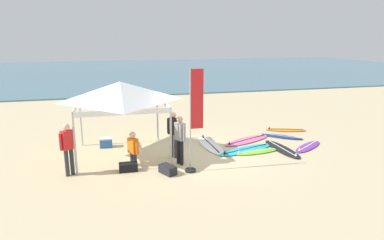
{
  "coord_description": "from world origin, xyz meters",
  "views": [
    {
      "loc": [
        -3.13,
        -11.68,
        4.36
      ],
      "look_at": [
        0.17,
        1.57,
        1.0
      ],
      "focal_mm": 32.42,
      "sensor_mm": 36.0,
      "label": 1
    }
  ],
  "objects_px": {
    "surfboard_navy": "(282,136)",
    "person_red": "(68,146)",
    "surfboard_pink": "(247,140)",
    "gear_bag_by_pole": "(128,167)",
    "canopy_tent": "(120,92)",
    "person_grey": "(180,137)",
    "banner_flag": "(194,125)",
    "cooler_box": "(106,142)",
    "surfboard_lime": "(257,152)",
    "surfboard_purple": "(308,147)",
    "surfboard_black": "(282,149)",
    "surfboard_cyan": "(246,150)",
    "gear_bag_near_tent": "(168,169)",
    "person_black": "(174,131)",
    "surfboard_orange": "(285,130)",
    "surfboard_white": "(210,145)",
    "person_orange": "(133,147)"
  },
  "relations": [
    {
      "from": "person_black",
      "to": "banner_flag",
      "type": "bearing_deg",
      "value": -75.48
    },
    {
      "from": "surfboard_black",
      "to": "gear_bag_by_pole",
      "type": "height_order",
      "value": "gear_bag_by_pole"
    },
    {
      "from": "surfboard_navy",
      "to": "person_grey",
      "type": "xyz_separation_m",
      "value": [
        -4.99,
        -2.09,
        0.95
      ]
    },
    {
      "from": "person_grey",
      "to": "gear_bag_near_tent",
      "type": "bearing_deg",
      "value": -127.66
    },
    {
      "from": "canopy_tent",
      "to": "surfboard_lime",
      "type": "height_order",
      "value": "canopy_tent"
    },
    {
      "from": "surfboard_purple",
      "to": "banner_flag",
      "type": "relative_size",
      "value": 0.55
    },
    {
      "from": "surfboard_navy",
      "to": "surfboard_pink",
      "type": "bearing_deg",
      "value": -174.69
    },
    {
      "from": "surfboard_lime",
      "to": "surfboard_purple",
      "type": "height_order",
      "value": "same"
    },
    {
      "from": "surfboard_orange",
      "to": "person_red",
      "type": "bearing_deg",
      "value": -161.41
    },
    {
      "from": "surfboard_white",
      "to": "person_black",
      "type": "xyz_separation_m",
      "value": [
        -1.7,
        -0.98,
        0.95
      ]
    },
    {
      "from": "surfboard_white",
      "to": "person_red",
      "type": "relative_size",
      "value": 1.48
    },
    {
      "from": "surfboard_cyan",
      "to": "surfboard_orange",
      "type": "xyz_separation_m",
      "value": [
        2.92,
        2.22,
        0.0
      ]
    },
    {
      "from": "canopy_tent",
      "to": "gear_bag_by_pole",
      "type": "bearing_deg",
      "value": -87.26
    },
    {
      "from": "canopy_tent",
      "to": "surfboard_cyan",
      "type": "height_order",
      "value": "canopy_tent"
    },
    {
      "from": "surfboard_lime",
      "to": "person_orange",
      "type": "xyz_separation_m",
      "value": [
        -4.66,
        -0.22,
        0.62
      ]
    },
    {
      "from": "surfboard_orange",
      "to": "person_red",
      "type": "xyz_separation_m",
      "value": [
        -9.3,
        -3.13,
        0.95
      ]
    },
    {
      "from": "surfboard_cyan",
      "to": "surfboard_pink",
      "type": "bearing_deg",
      "value": 65.38
    },
    {
      "from": "person_grey",
      "to": "surfboard_lime",
      "type": "bearing_deg",
      "value": 8.95
    },
    {
      "from": "surfboard_pink",
      "to": "surfboard_black",
      "type": "xyz_separation_m",
      "value": [
        0.89,
        -1.4,
        0.0
      ]
    },
    {
      "from": "canopy_tent",
      "to": "gear_bag_by_pole",
      "type": "distance_m",
      "value": 2.8
    },
    {
      "from": "banner_flag",
      "to": "gear_bag_near_tent",
      "type": "distance_m",
      "value": 1.68
    },
    {
      "from": "surfboard_pink",
      "to": "person_grey",
      "type": "relative_size",
      "value": 1.5
    },
    {
      "from": "surfboard_black",
      "to": "person_red",
      "type": "height_order",
      "value": "person_red"
    },
    {
      "from": "person_black",
      "to": "canopy_tent",
      "type": "bearing_deg",
      "value": 157.88
    },
    {
      "from": "person_black",
      "to": "banner_flag",
      "type": "relative_size",
      "value": 0.5
    },
    {
      "from": "surfboard_cyan",
      "to": "gear_bag_by_pole",
      "type": "distance_m",
      "value": 4.67
    },
    {
      "from": "surfboard_pink",
      "to": "surfboard_orange",
      "type": "relative_size",
      "value": 1.33
    },
    {
      "from": "surfboard_black",
      "to": "person_red",
      "type": "bearing_deg",
      "value": -175.29
    },
    {
      "from": "surfboard_white",
      "to": "cooler_box",
      "type": "relative_size",
      "value": 5.06
    },
    {
      "from": "banner_flag",
      "to": "cooler_box",
      "type": "xyz_separation_m",
      "value": [
        -2.78,
        3.28,
        -1.38
      ]
    },
    {
      "from": "surfboard_purple",
      "to": "surfboard_black",
      "type": "relative_size",
      "value": 0.8
    },
    {
      "from": "surfboard_purple",
      "to": "canopy_tent",
      "type": "bearing_deg",
      "value": 172.88
    },
    {
      "from": "person_orange",
      "to": "gear_bag_near_tent",
      "type": "distance_m",
      "value": 1.51
    },
    {
      "from": "person_red",
      "to": "gear_bag_by_pole",
      "type": "distance_m",
      "value": 2.02
    },
    {
      "from": "surfboard_navy",
      "to": "person_red",
      "type": "distance_m",
      "value": 8.93
    },
    {
      "from": "surfboard_lime",
      "to": "cooler_box",
      "type": "distance_m",
      "value": 5.93
    },
    {
      "from": "surfboard_white",
      "to": "person_orange",
      "type": "xyz_separation_m",
      "value": [
        -3.19,
        -1.44,
        0.62
      ]
    },
    {
      "from": "canopy_tent",
      "to": "person_grey",
      "type": "height_order",
      "value": "canopy_tent"
    },
    {
      "from": "cooler_box",
      "to": "surfboard_white",
      "type": "bearing_deg",
      "value": -11.47
    },
    {
      "from": "surfboard_white",
      "to": "person_red",
      "type": "xyz_separation_m",
      "value": [
        -5.23,
        -1.81,
        0.95
      ]
    },
    {
      "from": "canopy_tent",
      "to": "surfboard_orange",
      "type": "relative_size",
      "value": 1.66
    },
    {
      "from": "canopy_tent",
      "to": "cooler_box",
      "type": "height_order",
      "value": "canopy_tent"
    },
    {
      "from": "surfboard_pink",
      "to": "gear_bag_by_pole",
      "type": "relative_size",
      "value": 4.28
    },
    {
      "from": "surfboard_black",
      "to": "person_black",
      "type": "distance_m",
      "value": 4.37
    },
    {
      "from": "surfboard_purple",
      "to": "surfboard_black",
      "type": "distance_m",
      "value": 1.14
    },
    {
      "from": "person_grey",
      "to": "banner_flag",
      "type": "bearing_deg",
      "value": -67.88
    },
    {
      "from": "surfboard_pink",
      "to": "cooler_box",
      "type": "distance_m",
      "value": 5.8
    },
    {
      "from": "canopy_tent",
      "to": "person_red",
      "type": "xyz_separation_m",
      "value": [
        -1.75,
        -1.56,
        -1.4
      ]
    },
    {
      "from": "person_red",
      "to": "cooler_box",
      "type": "distance_m",
      "value": 2.99
    },
    {
      "from": "gear_bag_near_tent",
      "to": "surfboard_black",
      "type": "bearing_deg",
      "value": 15.0
    }
  ]
}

